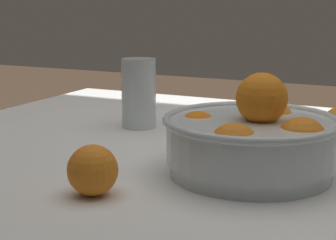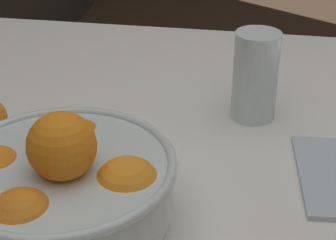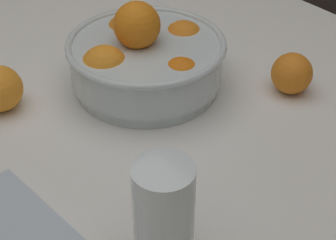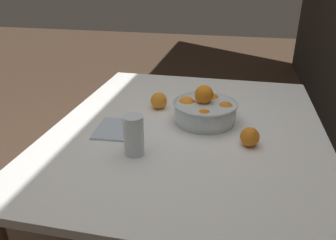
% 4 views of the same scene
% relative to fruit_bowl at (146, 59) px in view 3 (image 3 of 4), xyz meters
% --- Properties ---
extents(dining_table, '(1.30, 1.09, 0.76)m').
position_rel_fruit_bowl_xyz_m(dining_table, '(0.05, -0.06, -0.13)').
color(dining_table, white).
rests_on(dining_table, ground_plane).
extents(fruit_bowl, '(0.27, 0.27, 0.16)m').
position_rel_fruit_bowl_xyz_m(fruit_bowl, '(0.00, 0.00, 0.00)').
color(fruit_bowl, silver).
rests_on(fruit_bowl, dining_table).
extents(juice_glass, '(0.07, 0.07, 0.14)m').
position_rel_fruit_bowl_xyz_m(juice_glass, '(0.31, -0.21, 0.01)').
color(juice_glass, '#F4A314').
rests_on(juice_glass, dining_table).
extents(orange_loose_near_bowl, '(0.07, 0.07, 0.07)m').
position_rel_fruit_bowl_xyz_m(orange_loose_near_bowl, '(0.17, 0.18, -0.02)').
color(orange_loose_near_bowl, orange).
rests_on(orange_loose_near_bowl, dining_table).
extents(napkin, '(0.20, 0.15, 0.01)m').
position_rel_fruit_bowl_xyz_m(napkin, '(0.15, -0.35, -0.05)').
color(napkin, silver).
rests_on(napkin, dining_table).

